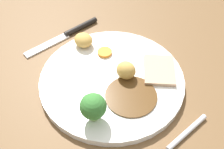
{
  "coord_description": "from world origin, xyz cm",
  "views": [
    {
      "loc": [
        -31.52,
        24.98,
        46.96
      ],
      "look_at": [
        -3.27,
        1.4,
        6.0
      ],
      "focal_mm": 47.5,
      "sensor_mm": 36.0,
      "label": 1
    }
  ],
  "objects_px": {
    "roast_potato_left": "(126,70)",
    "roast_potato_right": "(82,41)",
    "meat_slice_main": "(159,70)",
    "broccoli_floret": "(93,107)",
    "dinner_plate": "(112,80)",
    "fork": "(173,144)",
    "carrot_coin_front": "(105,52)",
    "knife": "(69,33)"
  },
  "relations": [
    {
      "from": "roast_potato_left",
      "to": "knife",
      "type": "height_order",
      "value": "roast_potato_left"
    },
    {
      "from": "roast_potato_right",
      "to": "fork",
      "type": "height_order",
      "value": "roast_potato_right"
    },
    {
      "from": "carrot_coin_front",
      "to": "meat_slice_main",
      "type": "bearing_deg",
      "value": -155.23
    },
    {
      "from": "roast_potato_left",
      "to": "fork",
      "type": "distance_m",
      "value": 0.16
    },
    {
      "from": "dinner_plate",
      "to": "carrot_coin_front",
      "type": "xyz_separation_m",
      "value": [
        0.06,
        -0.03,
        0.01
      ]
    },
    {
      "from": "dinner_plate",
      "to": "roast_potato_left",
      "type": "xyz_separation_m",
      "value": [
        -0.01,
        -0.02,
        0.02
      ]
    },
    {
      "from": "dinner_plate",
      "to": "broccoli_floret",
      "type": "bearing_deg",
      "value": 121.53
    },
    {
      "from": "meat_slice_main",
      "to": "broccoli_floret",
      "type": "distance_m",
      "value": 0.16
    },
    {
      "from": "roast_potato_right",
      "to": "knife",
      "type": "bearing_deg",
      "value": -4.88
    },
    {
      "from": "meat_slice_main",
      "to": "fork",
      "type": "height_order",
      "value": "meat_slice_main"
    },
    {
      "from": "roast_potato_right",
      "to": "carrot_coin_front",
      "type": "bearing_deg",
      "value": -157.32
    },
    {
      "from": "roast_potato_left",
      "to": "carrot_coin_front",
      "type": "height_order",
      "value": "roast_potato_left"
    },
    {
      "from": "roast_potato_left",
      "to": "roast_potato_right",
      "type": "relative_size",
      "value": 0.94
    },
    {
      "from": "fork",
      "to": "broccoli_floret",
      "type": "bearing_deg",
      "value": -59.79
    },
    {
      "from": "dinner_plate",
      "to": "roast_potato_right",
      "type": "relative_size",
      "value": 7.02
    },
    {
      "from": "carrot_coin_front",
      "to": "broccoli_floret",
      "type": "height_order",
      "value": "broccoli_floret"
    },
    {
      "from": "meat_slice_main",
      "to": "dinner_plate",
      "type": "bearing_deg",
      "value": 60.54
    },
    {
      "from": "carrot_coin_front",
      "to": "knife",
      "type": "height_order",
      "value": "carrot_coin_front"
    },
    {
      "from": "dinner_plate",
      "to": "knife",
      "type": "xyz_separation_m",
      "value": [
        0.17,
        -0.02,
        -0.0
      ]
    },
    {
      "from": "dinner_plate",
      "to": "carrot_coin_front",
      "type": "height_order",
      "value": "carrot_coin_front"
    },
    {
      "from": "roast_potato_left",
      "to": "roast_potato_right",
      "type": "bearing_deg",
      "value": 5.19
    },
    {
      "from": "dinner_plate",
      "to": "broccoli_floret",
      "type": "distance_m",
      "value": 0.1
    },
    {
      "from": "broccoli_floret",
      "to": "fork",
      "type": "bearing_deg",
      "value": -148.45
    },
    {
      "from": "meat_slice_main",
      "to": "roast_potato_left",
      "type": "bearing_deg",
      "value": 61.35
    },
    {
      "from": "broccoli_floret",
      "to": "fork",
      "type": "xyz_separation_m",
      "value": [
        -0.12,
        -0.07,
        -0.04
      ]
    },
    {
      "from": "meat_slice_main",
      "to": "fork",
      "type": "bearing_deg",
      "value": 143.26
    },
    {
      "from": "roast_potato_left",
      "to": "broccoli_floret",
      "type": "bearing_deg",
      "value": 109.18
    },
    {
      "from": "broccoli_floret",
      "to": "knife",
      "type": "xyz_separation_m",
      "value": [
        0.22,
        -0.1,
        -0.04
      ]
    },
    {
      "from": "roast_potato_left",
      "to": "carrot_coin_front",
      "type": "bearing_deg",
      "value": -6.94
    },
    {
      "from": "meat_slice_main",
      "to": "fork",
      "type": "distance_m",
      "value": 0.15
    },
    {
      "from": "carrot_coin_front",
      "to": "broccoli_floret",
      "type": "distance_m",
      "value": 0.16
    },
    {
      "from": "carrot_coin_front",
      "to": "knife",
      "type": "xyz_separation_m",
      "value": [
        0.11,
        0.01,
        -0.01
      ]
    },
    {
      "from": "dinner_plate",
      "to": "knife",
      "type": "bearing_deg",
      "value": -5.52
    },
    {
      "from": "roast_potato_right",
      "to": "knife",
      "type": "xyz_separation_m",
      "value": [
        0.06,
        -0.01,
        -0.02
      ]
    },
    {
      "from": "meat_slice_main",
      "to": "roast_potato_left",
      "type": "height_order",
      "value": "roast_potato_left"
    },
    {
      "from": "meat_slice_main",
      "to": "knife",
      "type": "distance_m",
      "value": 0.23
    },
    {
      "from": "carrot_coin_front",
      "to": "fork",
      "type": "relative_size",
      "value": 0.19
    },
    {
      "from": "dinner_plate",
      "to": "roast_potato_right",
      "type": "distance_m",
      "value": 0.11
    },
    {
      "from": "roast_potato_right",
      "to": "carrot_coin_front",
      "type": "relative_size",
      "value": 1.35
    },
    {
      "from": "meat_slice_main",
      "to": "carrot_coin_front",
      "type": "distance_m",
      "value": 0.12
    },
    {
      "from": "carrot_coin_front",
      "to": "roast_potato_left",
      "type": "bearing_deg",
      "value": 173.06
    },
    {
      "from": "roast_potato_left",
      "to": "roast_potato_right",
      "type": "distance_m",
      "value": 0.12
    }
  ]
}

